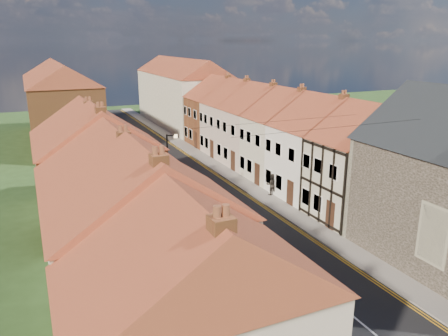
# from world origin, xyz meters

# --- Properties ---
(road) EXTENTS (7.00, 90.00, 0.02)m
(road) POSITION_xyz_m (0.00, 30.00, 0.01)
(road) COLOR black
(road) RESTS_ON ground
(pavement_left) EXTENTS (1.80, 90.00, 0.12)m
(pavement_left) POSITION_xyz_m (-4.40, 30.00, 0.06)
(pavement_left) COLOR #A39B94
(pavement_left) RESTS_ON ground
(pavement_right) EXTENTS (1.80, 90.00, 0.12)m
(pavement_right) POSITION_xyz_m (4.40, 30.00, 0.06)
(pavement_right) COLOR #A39B94
(pavement_right) RESTS_ON ground
(cottage_r_tudor) EXTENTS (8.30, 5.20, 9.00)m
(cottage_r_tudor) POSITION_xyz_m (9.27, 12.70, 4.47)
(cottage_r_tudor) COLOR #AEAB92
(cottage_r_tudor) RESTS_ON ground
(cottage_r_white_near) EXTENTS (8.30, 6.00, 9.00)m
(cottage_r_white_near) POSITION_xyz_m (9.30, 18.10, 4.47)
(cottage_r_white_near) COLOR silver
(cottage_r_white_near) RESTS_ON ground
(cottage_r_cream_mid) EXTENTS (8.30, 5.20, 9.00)m
(cottage_r_cream_mid) POSITION_xyz_m (9.30, 23.50, 4.48)
(cottage_r_cream_mid) COLOR #AEAB92
(cottage_r_cream_mid) RESTS_ON ground
(cottage_r_pink) EXTENTS (8.30, 6.00, 9.00)m
(cottage_r_pink) POSITION_xyz_m (9.30, 28.90, 4.47)
(cottage_r_pink) COLOR #B8A391
(cottage_r_pink) RESTS_ON ground
(cottage_r_white_far) EXTENTS (8.30, 5.20, 9.00)m
(cottage_r_white_far) POSITION_xyz_m (9.30, 34.30, 4.48)
(cottage_r_white_far) COLOR #B8A391
(cottage_r_white_far) RESTS_ON ground
(cottage_r_cream_far) EXTENTS (8.30, 6.00, 9.00)m
(cottage_r_cream_far) POSITION_xyz_m (9.30, 39.70, 4.47)
(cottage_r_cream_far) COLOR brown
(cottage_r_cream_far) RESTS_ON ground
(cottage_l_brick_near) EXTENTS (8.30, 5.70, 8.80)m
(cottage_l_brick_near) POSITION_xyz_m (-9.30, -0.25, 4.37)
(cottage_l_brick_near) COLOR #B8A391
(cottage_l_brick_near) RESTS_ON ground
(cottage_l_cream) EXTENTS (8.30, 6.30, 9.10)m
(cottage_l_cream) POSITION_xyz_m (-9.30, 5.55, 4.52)
(cottage_l_cream) COLOR #AEAB92
(cottage_l_cream) RESTS_ON ground
(cottage_l_white) EXTENTS (8.30, 6.90, 8.80)m
(cottage_l_white) POSITION_xyz_m (-9.30, 11.95, 4.37)
(cottage_l_white) COLOR silver
(cottage_l_white) RESTS_ON ground
(cottage_l_brick_mid) EXTENTS (8.30, 5.70, 9.10)m
(cottage_l_brick_mid) POSITION_xyz_m (-9.30, 18.05, 4.53)
(cottage_l_brick_mid) COLOR brown
(cottage_l_brick_mid) RESTS_ON ground
(cottage_l_pink) EXTENTS (8.30, 6.30, 8.80)m
(cottage_l_pink) POSITION_xyz_m (-9.30, 23.85, 4.37)
(cottage_l_pink) COLOR #B8A391
(cottage_l_pink) RESTS_ON ground
(block_right_far) EXTENTS (8.30, 24.20, 10.50)m
(block_right_far) POSITION_xyz_m (9.30, 55.00, 5.29)
(block_right_far) COLOR #AEAB92
(block_right_far) RESTS_ON ground
(block_left_far) EXTENTS (8.30, 24.20, 10.50)m
(block_left_far) POSITION_xyz_m (-9.30, 50.00, 5.29)
(block_left_far) COLOR brown
(block_left_far) RESTS_ON ground
(lamppost) EXTENTS (0.88, 0.15, 6.00)m
(lamppost) POSITION_xyz_m (-3.81, 20.00, 3.54)
(lamppost) COLOR black
(lamppost) RESTS_ON pavement_left
(car_near) EXTENTS (1.94, 3.76, 1.22)m
(car_near) POSITION_xyz_m (-1.50, 4.91, 0.61)
(car_near) COLOR black
(car_near) RESTS_ON ground
(car_mid) EXTENTS (1.45, 3.81, 1.24)m
(car_mid) POSITION_xyz_m (-2.14, 27.17, 0.62)
(car_mid) COLOR #A3A5AB
(car_mid) RESTS_ON ground
(car_far) EXTENTS (2.99, 5.00, 1.36)m
(car_far) POSITION_xyz_m (-3.20, 47.80, 0.68)
(car_far) COLOR navy
(car_far) RESTS_ON ground
(car_distant) EXTENTS (2.90, 4.67, 1.20)m
(car_distant) POSITION_xyz_m (-2.66, 50.81, 0.60)
(car_distant) COLOR #B4B8BD
(car_distant) RESTS_ON ground
(pedestrian_left) EXTENTS (0.68, 0.51, 1.70)m
(pedestrian_left) POSITION_xyz_m (-4.14, 12.68, 0.97)
(pedestrian_left) COLOR black
(pedestrian_left) RESTS_ON pavement_left
(pedestrian_right) EXTENTS (1.01, 0.83, 1.89)m
(pedestrian_right) POSITION_xyz_m (5.10, 19.37, 1.07)
(pedestrian_right) COLOR black
(pedestrian_right) RESTS_ON pavement_right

